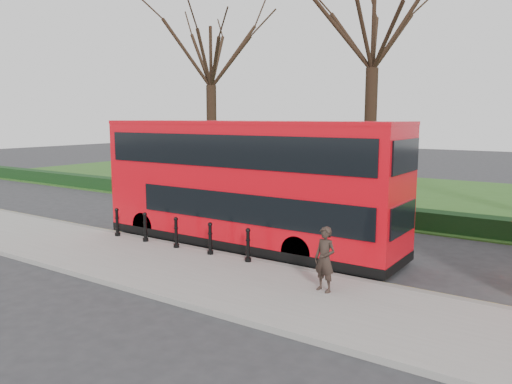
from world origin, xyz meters
The scene contains 12 objects.
ground centered at (0.00, 0.00, 0.00)m, with size 120.00×120.00×0.00m, color #28282B.
pavement centered at (0.00, -3.00, 0.07)m, with size 60.00×4.00×0.15m, color gray.
kerb centered at (0.00, -1.00, 0.07)m, with size 60.00×0.25×0.16m, color slate.
grass_verge centered at (0.00, 15.00, 0.03)m, with size 60.00×18.00×0.06m, color #2A501A.
hedge centered at (0.00, 6.80, 0.40)m, with size 60.00×0.90×0.80m, color black.
yellow_line_outer centered at (0.00, -0.70, 0.01)m, with size 60.00×0.10×0.01m, color yellow.
yellow_line_inner centered at (0.00, -0.50, 0.01)m, with size 60.00×0.10×0.01m, color yellow.
tree_left centered at (-8.00, 10.00, 8.47)m, with size 7.46×7.46×11.65m.
tree_mid centered at (2.00, 10.00, 9.11)m, with size 8.02×8.02×12.52m.
bollard_row centered at (-0.31, -1.35, 0.65)m, with size 6.12×0.15×1.00m.
bus_lead centered at (1.28, 0.49, 2.22)m, with size 11.08×2.54×4.41m.
pedestrian centered at (5.80, -2.39, 0.99)m, with size 0.61×0.40×1.67m, color black.
Camera 1 is at (11.23, -13.45, 4.54)m, focal length 35.00 mm.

